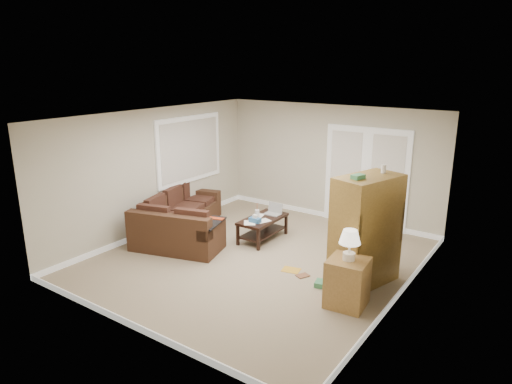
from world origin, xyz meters
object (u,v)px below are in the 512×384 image
Objects in this scene: tv_armoire at (366,230)px; side_cabinet at (348,279)px; coffee_table at (263,227)px; sectional_sofa at (180,222)px.

side_cabinet is at bearing -66.51° from tv_armoire.
side_cabinet is at bearing -31.64° from coffee_table.
coffee_table is 0.59× the size of tv_armoire.
sectional_sofa is 2.39× the size of coffee_table.
coffee_table is at bearing 14.05° from sectional_sofa.
coffee_table is at bearing -177.20° from tv_armoire.
sectional_sofa is 3.77m from tv_armoire.
coffee_table is 2.78m from side_cabinet.
sectional_sofa is 3.86m from side_cabinet.
sectional_sofa is at bearing 165.68° from side_cabinet.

